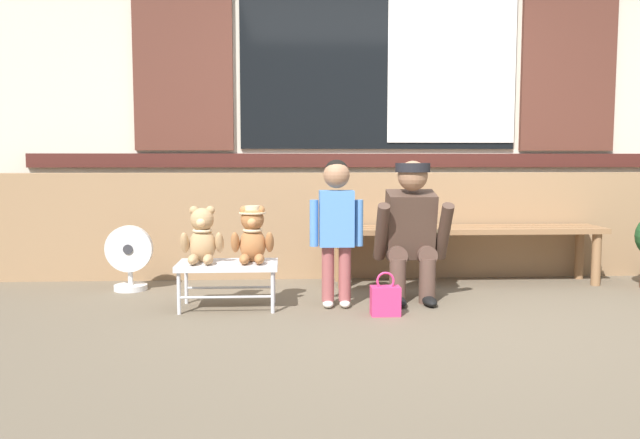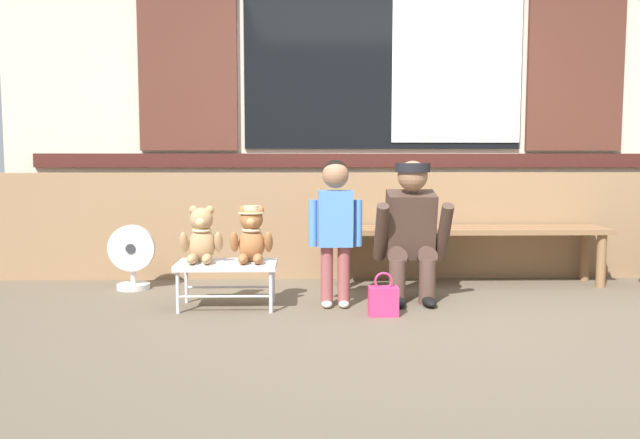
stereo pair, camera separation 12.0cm
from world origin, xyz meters
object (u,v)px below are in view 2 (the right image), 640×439
at_px(small_display_bench, 227,267).
at_px(handbag_on_ground, 383,300).
at_px(adult_crouching, 412,231).
at_px(teddy_bear_with_hat, 252,235).
at_px(child_standing, 335,217).
at_px(teddy_bear_plain, 202,237).
at_px(wooden_bench_long, 469,236).
at_px(floor_fan, 132,257).

distance_m(small_display_bench, handbag_on_ground, 1.03).
bearing_deg(small_display_bench, adult_crouching, 7.37).
xyz_separation_m(teddy_bear_with_hat, child_standing, (0.54, -0.00, 0.12)).
bearing_deg(handbag_on_ground, teddy_bear_with_hat, 163.53).
bearing_deg(teddy_bear_plain, adult_crouching, 6.47).
bearing_deg(wooden_bench_long, child_standing, -145.05).
distance_m(small_display_bench, floor_fan, 0.98).
relative_size(teddy_bear_plain, adult_crouching, 0.38).
bearing_deg(floor_fan, small_display_bench, -38.25).
xyz_separation_m(teddy_bear_plain, teddy_bear_with_hat, (0.32, 0.00, 0.01)).
xyz_separation_m(small_display_bench, child_standing, (0.70, 0.00, 0.33)).
distance_m(wooden_bench_long, small_display_bench, 1.92).
relative_size(small_display_bench, floor_fan, 1.33).
bearing_deg(floor_fan, adult_crouching, -12.64).
distance_m(teddy_bear_with_hat, adult_crouching, 1.08).
distance_m(small_display_bench, teddy_bear_with_hat, 0.26).
distance_m(adult_crouching, floor_fan, 2.06).
relative_size(teddy_bear_plain, child_standing, 0.38).
xyz_separation_m(teddy_bear_with_hat, adult_crouching, (1.07, 0.16, 0.01)).
bearing_deg(teddy_bear_plain, child_standing, -0.04).
bearing_deg(teddy_bear_with_hat, handbag_on_ground, -16.47).
relative_size(teddy_bear_plain, teddy_bear_with_hat, 1.00).
bearing_deg(teddy_bear_with_hat, small_display_bench, -179.23).
relative_size(adult_crouching, handbag_on_ground, 3.49).
xyz_separation_m(child_standing, handbag_on_ground, (0.28, -0.24, -0.50)).
distance_m(child_standing, handbag_on_ground, 0.62).
relative_size(small_display_bench, handbag_on_ground, 2.35).
height_order(handbag_on_ground, floor_fan, floor_fan).
distance_m(child_standing, adult_crouching, 0.56).
bearing_deg(floor_fan, child_standing, -22.38).
bearing_deg(child_standing, wooden_bench_long, 34.95).
height_order(teddy_bear_plain, adult_crouching, adult_crouching).
xyz_separation_m(child_standing, floor_fan, (-1.47, 0.61, -0.35)).
height_order(wooden_bench_long, teddy_bear_plain, teddy_bear_plain).
xyz_separation_m(wooden_bench_long, small_display_bench, (-1.77, -0.75, -0.11)).
bearing_deg(teddy_bear_with_hat, teddy_bear_plain, -179.87).
xyz_separation_m(handbag_on_ground, floor_fan, (-1.75, 0.85, 0.14)).
distance_m(wooden_bench_long, adult_crouching, 0.80).
xyz_separation_m(wooden_bench_long, teddy_bear_with_hat, (-1.61, -0.74, 0.10)).
bearing_deg(floor_fan, handbag_on_ground, -25.80).
bearing_deg(child_standing, adult_crouching, 16.71).
relative_size(teddy_bear_plain, handbag_on_ground, 1.34).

